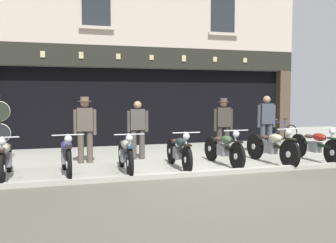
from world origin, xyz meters
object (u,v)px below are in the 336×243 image
at_px(salesman_left, 85,126).
at_px(salesman_right, 223,123).
at_px(motorcycle_far_left, 5,158).
at_px(motorcycle_far_right, 316,145).
at_px(motorcycle_center_left, 126,153).
at_px(assistant_far_right, 266,121).
at_px(motorcycle_left, 66,155).
at_px(motorcycle_center, 179,151).
at_px(motorcycle_center_right, 224,148).
at_px(motorcycle_right, 272,146).
at_px(leaning_bicycle, 281,134).
at_px(tyre_sign_pole, 0,123).
at_px(advert_board_near, 218,91).
at_px(shopkeeper_center, 138,127).

xyz_separation_m(salesman_left, salesman_right, (3.93, 0.37, -0.03)).
xyz_separation_m(motorcycle_far_left, motorcycle_far_right, (7.38, -0.10, -0.00)).
relative_size(motorcycle_center_left, assistant_far_right, 1.17).
distance_m(motorcycle_left, motorcycle_center, 2.52).
distance_m(motorcycle_center_right, salesman_left, 3.47).
bearing_deg(motorcycle_right, salesman_right, -79.16).
xyz_separation_m(motorcycle_left, motorcycle_right, (4.90, -0.07, 0.00)).
bearing_deg(assistant_far_right, salesman_left, 5.72).
height_order(motorcycle_far_left, motorcycle_right, motorcycle_right).
height_order(motorcycle_far_right, assistant_far_right, assistant_far_right).
bearing_deg(motorcycle_far_right, leaning_bicycle, -109.29).
bearing_deg(motorcycle_left, motorcycle_far_right, 176.33).
height_order(motorcycle_far_left, assistant_far_right, assistant_far_right).
distance_m(motorcycle_center_left, motorcycle_center, 1.27).
bearing_deg(leaning_bicycle, motorcycle_far_left, 93.93).
distance_m(motorcycle_left, motorcycle_center_left, 1.26).
distance_m(motorcycle_center_left, leaning_bicycle, 6.82).
height_order(motorcycle_left, motorcycle_center, motorcycle_left).
xyz_separation_m(motorcycle_center_right, tyre_sign_pole, (-5.29, 2.31, 0.55)).
bearing_deg(motorcycle_center, advert_board_near, -121.42).
bearing_deg(motorcycle_center, motorcycle_center_right, -174.78).
bearing_deg(motorcycle_far_right, assistant_far_right, -72.88).
bearing_deg(motorcycle_center_left, salesman_left, -59.50).
xyz_separation_m(motorcycle_left, leaning_bicycle, (7.27, 3.12, -0.07)).
relative_size(motorcycle_center_right, advert_board_near, 2.09).
xyz_separation_m(motorcycle_center_left, advert_board_near, (4.18, 4.51, 1.45)).
relative_size(motorcycle_right, tyre_sign_pole, 1.22).
height_order(motorcycle_center_right, leaning_bicycle, leaning_bicycle).
bearing_deg(motorcycle_right, leaning_bicycle, -130.69).
bearing_deg(leaning_bicycle, salesman_right, 100.01).
distance_m(motorcycle_right, shopkeeper_center, 3.46).
distance_m(motorcycle_center_right, motorcycle_far_right, 2.50).
relative_size(motorcycle_center, motorcycle_center_right, 0.98).
relative_size(motorcycle_far_left, motorcycle_right, 0.99).
xyz_separation_m(motorcycle_center_left, salesman_right, (3.17, 1.79, 0.47)).
bearing_deg(salesman_right, motorcycle_center, 50.35).
height_order(motorcycle_center_right, assistant_far_right, assistant_far_right).
xyz_separation_m(motorcycle_center, motorcycle_right, (2.38, -0.09, 0.02)).
relative_size(motorcycle_right, salesman_right, 1.29).
relative_size(motorcycle_far_right, tyre_sign_pole, 1.16).
bearing_deg(motorcycle_center_right, leaning_bicycle, -142.93).
height_order(motorcycle_right, tyre_sign_pole, tyre_sign_pole).
xyz_separation_m(salesman_left, assistant_far_right, (5.20, 0.14, 0.01)).
height_order(shopkeeper_center, advert_board_near, advert_board_near).
height_order(motorcycle_far_left, salesman_left, salesman_left).
relative_size(motorcycle_center_right, tyre_sign_pole, 1.15).
bearing_deg(motorcycle_center, salesman_left, -31.18).
distance_m(motorcycle_center_right, advert_board_near, 4.91).
bearing_deg(motorcycle_far_left, advert_board_near, -148.30).
distance_m(shopkeeper_center, advert_board_near, 4.71).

